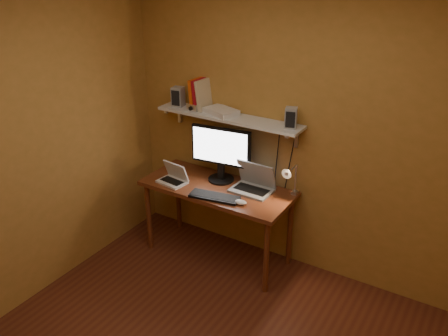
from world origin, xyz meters
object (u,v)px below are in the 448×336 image
Objects in this scene: router at (221,111)px; laptop at (254,183)px; speaker_right at (291,118)px; shelf_camera at (192,108)px; monitor at (221,151)px; desk_lamp at (291,178)px; keyboard at (214,197)px; desk at (217,195)px; netbook at (174,177)px; wall_shelf at (228,117)px; speaker_left at (178,97)px; mouse at (241,202)px.

laptop is at bearing -11.73° from router.
shelf_camera is (-0.95, -0.07, -0.05)m from speaker_right.
desk_lamp is (0.70, -0.01, -0.08)m from monitor.
speaker_right reaches higher than shelf_camera.
laptop is at bearing 45.21° from keyboard.
speaker_right is at bearing 18.19° from desk.
monitor reaches higher than netbook.
laptop is (0.36, -0.01, -0.22)m from monitor.
desk is 3.73× the size of desk_lamp.
desk is 0.72m from wall_shelf.
speaker_left is at bearing 166.12° from monitor.
netbook is 1.64× the size of speaker_right.
desk is 3.81× the size of laptop.
keyboard is (0.09, -0.20, 0.10)m from desk.
shelf_camera is at bearing 166.52° from speaker_right.
router is (-0.74, 0.07, 0.44)m from desk_lamp.
desk is at bearing -68.15° from router.
netbook is at bearing -133.60° from router.
desk is at bearing -157.92° from laptop.
speaker_left is 1.15m from speaker_right.
laptop is 0.89m from shelf_camera.
laptop is 3.34× the size of shelf_camera.
keyboard is at bearing -36.35° from shelf_camera.
monitor is 0.50m from netbook.
speaker_left is at bearing 162.75° from speaker_right.
shelf_camera is (-0.66, 0.01, 0.59)m from laptop.
desk_lamp is at bearing 10.81° from desk.
mouse is at bearing -141.85° from speaker_right.
speaker_right is 0.58× the size of router.
desk_lamp reaches higher than netbook.
shelf_camera is at bearing 133.40° from keyboard.
wall_shelf is 0.78m from mouse.
keyboard is 0.77m from router.
wall_shelf is 0.56m from speaker_left.
speaker_left is (-0.90, 0.37, 0.70)m from mouse.
desk is at bearing -28.50° from speaker_left.
mouse is 0.99m from shelf_camera.
speaker_left is 1.67× the size of shelf_camera.
shelf_camera is at bearing -165.34° from router.
keyboard is at bearing -76.40° from wall_shelf.
monitor is 3.14× the size of speaker_left.
speaker_right reaches higher than netbook.
monitor reaches higher than mouse.
keyboard is (0.49, -0.07, -0.04)m from netbook.
netbook is at bearing -159.32° from laptop.
wall_shelf is 4.93× the size of netbook.
monitor is (-0.04, -0.06, -0.32)m from wall_shelf.
keyboard is 0.68m from desk_lamp.
monitor is at bearing 0.67° from shelf_camera.
laptop is 0.83× the size of keyboard.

